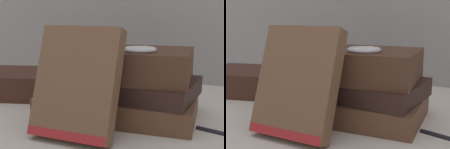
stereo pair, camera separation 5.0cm
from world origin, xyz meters
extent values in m
plane|color=beige|center=(0.00, 0.00, 0.00)|extent=(3.00, 3.00, 0.00)
cube|color=brown|center=(0.01, 0.05, 0.02)|extent=(0.26, 0.17, 0.04)
cube|color=olive|center=(-0.11, 0.04, 0.02)|extent=(0.02, 0.15, 0.04)
cube|color=#331E19|center=(0.02, 0.06, 0.05)|extent=(0.24, 0.15, 0.03)
cube|color=olive|center=(-0.09, 0.06, 0.05)|extent=(0.02, 0.14, 0.03)
cube|color=#4C2D1E|center=(0.02, 0.05, 0.09)|extent=(0.23, 0.15, 0.05)
cube|color=#B22323|center=(-0.08, 0.04, 0.09)|extent=(0.02, 0.13, 0.05)
cube|color=#422319|center=(-0.24, 0.10, 0.02)|extent=(0.24, 0.19, 0.05)
cube|color=brown|center=(-0.01, -0.06, 0.08)|extent=(0.12, 0.08, 0.15)
cube|color=#B22323|center=(-0.01, -0.09, 0.01)|extent=(0.12, 0.03, 0.02)
cylinder|color=white|center=(0.05, 0.02, 0.12)|extent=(0.05, 0.05, 0.01)
torus|color=silver|center=(0.05, 0.02, 0.12)|extent=(0.05, 0.05, 0.01)
sphere|color=silver|center=(0.05, 0.05, 0.12)|extent=(0.01, 0.01, 0.01)
torus|color=black|center=(-0.06, 0.22, 0.00)|extent=(0.05, 0.05, 0.00)
torus|color=black|center=(-0.01, 0.23, 0.00)|extent=(0.05, 0.05, 0.00)
cylinder|color=black|center=(-0.03, 0.22, 0.00)|extent=(0.01, 0.01, 0.00)
camera|label=1|loc=(0.19, -0.43, 0.17)|focal=50.00mm
camera|label=2|loc=(0.24, -0.41, 0.17)|focal=50.00mm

